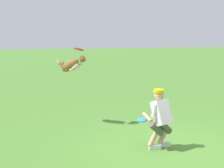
# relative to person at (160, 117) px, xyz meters

# --- Properties ---
(ground_plane) EXTENTS (60.00, 60.00, 0.00)m
(ground_plane) POSITION_rel_person_xyz_m (-0.13, 0.17, -0.70)
(ground_plane) COLOR #4C7F2F
(person) EXTENTS (0.70, 0.52, 1.29)m
(person) POSITION_rel_person_xyz_m (0.00, 0.00, 0.00)
(person) COLOR silver
(person) RESTS_ON ground_plane
(dog) EXTENTS (0.83, 0.65, 0.55)m
(dog) POSITION_rel_person_xyz_m (1.77, -2.28, 0.90)
(dog) COLOR brown
(frisbee_flying) EXTENTS (0.32, 0.33, 0.14)m
(frisbee_flying) POSITION_rel_person_xyz_m (1.59, -2.17, 1.32)
(frisbee_flying) COLOR red
(frisbee_held) EXTENTS (0.33, 0.33, 0.09)m
(frisbee_held) POSITION_rel_person_xyz_m (0.35, -0.16, -0.09)
(frisbee_held) COLOR #2B83D9
(frisbee_held) RESTS_ON person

